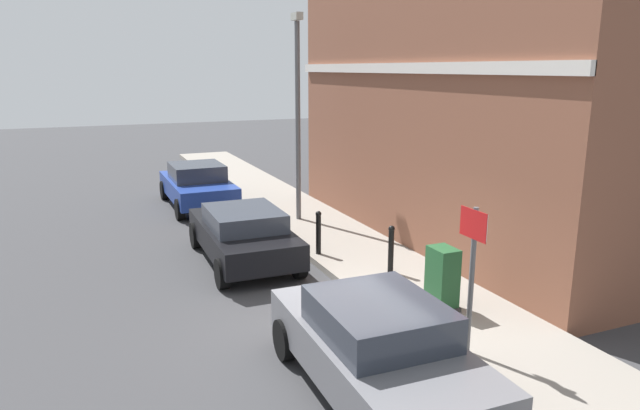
# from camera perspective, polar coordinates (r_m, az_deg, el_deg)

# --- Properties ---
(ground) EXTENTS (80.00, 80.00, 0.00)m
(ground) POSITION_cam_1_polar(r_m,az_deg,el_deg) (10.32, 2.10, -11.87)
(ground) COLOR #38383A
(sidewalk) EXTENTS (2.43, 30.00, 0.15)m
(sidewalk) POSITION_cam_1_polar(r_m,az_deg,el_deg) (16.21, -0.57, -2.06)
(sidewalk) COLOR gray
(sidewalk) RESTS_ON ground
(corner_building) EXTENTS (6.94, 11.43, 8.01)m
(corner_building) POSITION_cam_1_polar(r_m,az_deg,el_deg) (16.13, 18.43, 11.36)
(corner_building) COLOR brown
(corner_building) RESTS_ON ground
(car_grey) EXTENTS (1.91, 4.06, 1.43)m
(car_grey) POSITION_cam_1_polar(r_m,az_deg,el_deg) (8.01, 5.65, -13.91)
(car_grey) COLOR slate
(car_grey) RESTS_ON ground
(car_black) EXTENTS (1.95, 4.11, 1.30)m
(car_black) POSITION_cam_1_polar(r_m,az_deg,el_deg) (13.36, -7.67, -2.81)
(car_black) COLOR black
(car_black) RESTS_ON ground
(car_blue) EXTENTS (1.95, 4.11, 1.41)m
(car_blue) POSITION_cam_1_polar(r_m,az_deg,el_deg) (19.04, -12.12, 1.99)
(car_blue) COLOR navy
(car_blue) RESTS_ON ground
(utility_cabinet) EXTENTS (0.46, 0.61, 1.15)m
(utility_cabinet) POSITION_cam_1_polar(r_m,az_deg,el_deg) (10.64, 12.07, -7.38)
(utility_cabinet) COLOR #1E4C28
(utility_cabinet) RESTS_ON sidewalk
(bollard_near_cabinet) EXTENTS (0.14, 0.14, 1.04)m
(bollard_near_cabinet) POSITION_cam_1_polar(r_m,az_deg,el_deg) (12.27, 7.09, -4.23)
(bollard_near_cabinet) COLOR black
(bollard_near_cabinet) RESTS_ON sidewalk
(bollard_far_kerb) EXTENTS (0.14, 0.14, 1.04)m
(bollard_far_kerb) POSITION_cam_1_polar(r_m,az_deg,el_deg) (13.38, -0.15, -2.61)
(bollard_far_kerb) COLOR black
(bollard_far_kerb) RESTS_ON sidewalk
(street_sign) EXTENTS (0.08, 0.60, 2.30)m
(street_sign) POSITION_cam_1_polar(r_m,az_deg,el_deg) (8.80, 14.93, -5.23)
(street_sign) COLOR #59595B
(street_sign) RESTS_ON sidewalk
(lamppost) EXTENTS (0.20, 0.44, 5.72)m
(lamppost) POSITION_cam_1_polar(r_m,az_deg,el_deg) (16.15, -2.23, 9.52)
(lamppost) COLOR #59595B
(lamppost) RESTS_ON sidewalk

